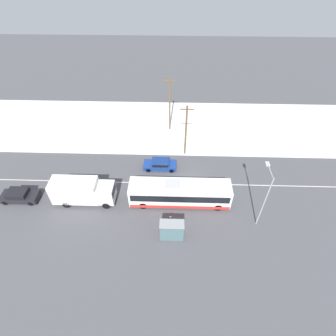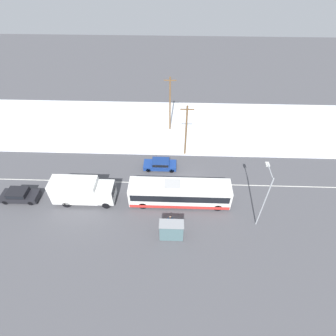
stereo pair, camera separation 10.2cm
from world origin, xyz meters
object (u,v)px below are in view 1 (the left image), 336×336
Objects in this scene: pedestrian_at_stop at (170,220)px; bus_shelter at (172,230)px; box_truck at (82,191)px; parked_car_near_truck at (19,195)px; city_bus at (180,193)px; utility_pole_roadside at (186,131)px; utility_pole_snowlot at (170,104)px; streetlamp at (265,193)px; sedan_car at (160,164)px.

bus_shelter is (0.18, -1.65, 0.62)m from pedestrian_at_stop.
parked_car_near_truck is at bearing -179.43° from box_truck.
city_bus is 9.33m from utility_pole_roadside.
utility_pole_roadside is 0.89× the size of utility_pole_snowlot.
pedestrian_at_stop is 0.23× the size of streetlamp.
utility_pole_roadside reaches higher than sedan_car.
parked_car_near_truck is at bearing -138.96° from utility_pole_snowlot.
box_truck is at bearing -122.87° from utility_pole_snowlot.
utility_pole_roadside reaches higher than parked_car_near_truck.
box_truck is 1.00× the size of streetlamp.
city_bus is at bearing 164.33° from streetlamp.
utility_pole_roadside is at bearing 124.57° from streetlamp.
pedestrian_at_stop is 0.22× the size of utility_pole_roadside.
sedan_car is at bearing 143.67° from streetlamp.
utility_pole_roadside reaches higher than city_bus.
sedan_car is 0.50× the size of utility_pole_snowlot.
parked_car_near_truck is at bearing -155.18° from utility_pole_roadside.
pedestrian_at_stop is 0.19× the size of utility_pole_snowlot.
parked_car_near_truck is 1.72× the size of bus_shelter.
bus_shelter is at bearing -96.49° from utility_pole_roadside.
utility_pole_snowlot is (-0.75, 20.17, 2.95)m from bus_shelter.
pedestrian_at_stop is 1.77m from bus_shelter.
streetlamp reaches higher than pedestrian_at_stop.
parked_car_near_truck is 19.00m from bus_shelter.
bus_shelter is (18.36, -4.84, 0.85)m from parked_car_near_truck.
bus_shelter is 0.35× the size of streetlamp.
city_bus is 15.42m from utility_pole_snowlot.
parked_car_near_truck reaches higher than sedan_car.
city_bus is at bearing 73.93° from pedestrian_at_stop.
pedestrian_at_stop is (1.59, -9.31, 0.30)m from sedan_car.
bus_shelter is at bearing -99.14° from city_bus.
streetlamp is at bearing -15.67° from city_bus.
sedan_car is 1.01× the size of parked_car_near_truck.
sedan_car is at bearing 20.25° from parked_car_near_truck.
utility_pole_snowlot reaches higher than parked_car_near_truck.
sedan_car is 11.14m from bus_shelter.
streetlamp is 0.82× the size of utility_pole_snowlot.
utility_pole_roadside is (19.96, 9.23, 3.30)m from parked_car_near_truck.
utility_pole_snowlot is at bearing 120.24° from streetlamp.
bus_shelter is at bearing -14.78° from parked_car_near_truck.
city_bus is 1.62× the size of box_truck.
parked_car_near_truck is 23.65m from utility_pole_snowlot.
utility_pole_snowlot is at bearing 95.99° from city_bus.
utility_pole_roadside reaches higher than bus_shelter.
city_bus is at bearing 1.11° from box_truck.
pedestrian_at_stop is 10.29m from streetlamp.
bus_shelter is (-0.83, -5.14, 0.14)m from city_bus.
bus_shelter is (1.77, -10.96, 0.93)m from sedan_car.
utility_pole_roadside reaches higher than streetlamp.
city_bus is 2.68× the size of parked_car_near_truck.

